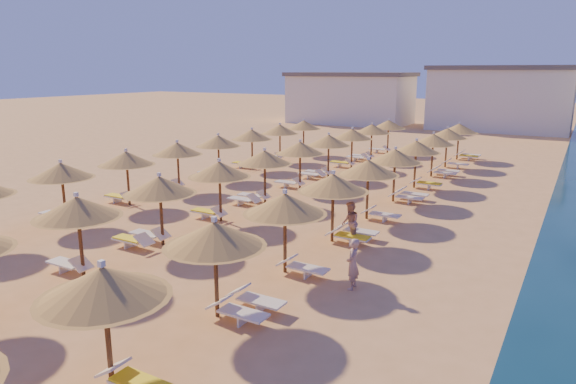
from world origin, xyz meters
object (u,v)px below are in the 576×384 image
Objects in this scene: parasol_row_west at (265,158)px; parasol_row_east at (368,169)px; beachgoer_a at (353,264)px; beachgoer_b at (350,223)px.

parasol_row_east is at bearing 0.00° from parasol_row_west.
parasol_row_west is 11.34m from beachgoer_a.
parasol_row_east is 4.04m from beachgoer_b.
parasol_row_east is 1.00× the size of parasol_row_west.
parasol_row_east reaches higher than beachgoer_b.
parasol_row_west is 7.51m from beachgoer_b.
parasol_row_east is 23.75× the size of beachgoer_b.
beachgoer_b is at bearing -163.78° from beachgoer_a.
parasol_row_west reaches higher than beachgoer_b.
beachgoer_b is (-1.83, 4.01, 0.02)m from beachgoer_a.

